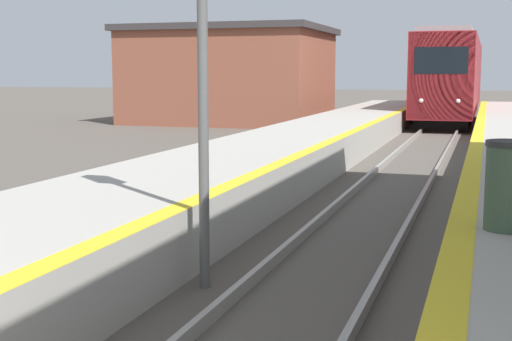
% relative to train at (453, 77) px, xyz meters
% --- Properties ---
extents(train, '(2.63, 21.52, 4.38)m').
position_rel_train_xyz_m(train, '(0.00, 0.00, 0.00)').
color(train, black).
rests_on(train, ground).
extents(trash_bin, '(0.50, 0.50, 0.93)m').
position_rel_train_xyz_m(trash_bin, '(2.11, -32.62, -0.87)').
color(trash_bin, '#384C38').
rests_on(trash_bin, platform_right).
extents(station_building, '(9.52, 7.98, 4.72)m').
position_rel_train_xyz_m(station_building, '(-10.46, -6.53, 0.15)').
color(station_building, brown).
rests_on(station_building, ground).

